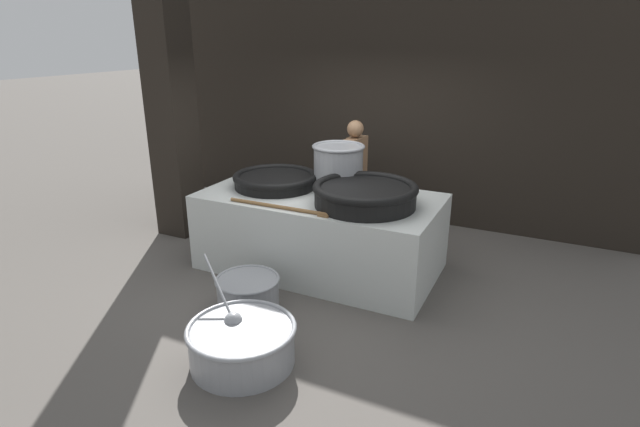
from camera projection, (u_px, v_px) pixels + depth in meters
ground_plane at (320, 266)px, 6.21m from camera, size 60.00×60.00×0.00m
back_wall at (386, 85)px, 7.44m from camera, size 7.49×0.24×4.03m
support_pillar at (169, 90)px, 6.66m from camera, size 0.50×0.50×4.03m
hearth_platform at (320, 231)px, 6.05m from camera, size 2.80×1.47×0.93m
giant_wok_near at (275, 180)px, 6.19m from camera, size 1.05×1.05×0.17m
giant_wok_far at (365, 194)px, 5.49m from camera, size 1.17×1.17×0.25m
stock_pot at (338, 165)px, 6.12m from camera, size 0.64×0.64×0.53m
stirring_paddle at (283, 208)px, 5.41m from camera, size 1.23×0.10×0.04m
cook at (354, 174)px, 6.94m from camera, size 0.40×0.62×1.64m
prep_bowl_vegetables at (242, 342)px, 4.32m from camera, size 1.14×0.96×0.76m
prep_bowl_meat at (248, 293)px, 5.16m from camera, size 0.67×0.67×0.37m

